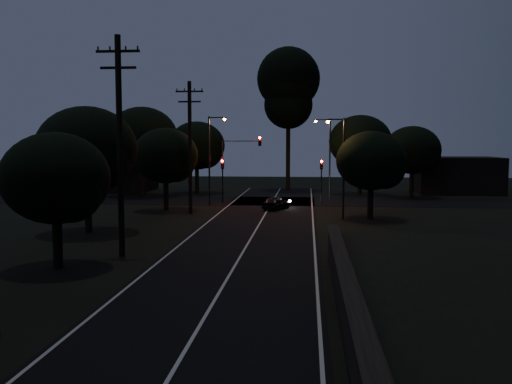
{
  "coord_description": "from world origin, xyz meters",
  "views": [
    {
      "loc": [
        3.34,
        -12.73,
        5.8
      ],
      "look_at": [
        0.0,
        24.0,
        2.5
      ],
      "focal_mm": 40.0,
      "sensor_mm": 36.0,
      "label": 1
    }
  ],
  "objects_px": {
    "signal_left": "(223,173)",
    "streetlight_a": "(211,154)",
    "utility_pole_far": "(190,145)",
    "streetlight_b": "(328,153)",
    "tall_pine": "(288,87)",
    "signal_right": "(321,173)",
    "signal_mast": "(240,157)",
    "car": "(276,203)",
    "streetlight_c": "(341,161)",
    "utility_pole_mid": "(120,142)"
  },
  "relations": [
    {
      "from": "utility_pole_far",
      "to": "signal_right",
      "type": "relative_size",
      "value": 2.56
    },
    {
      "from": "signal_right",
      "to": "streetlight_a",
      "type": "bearing_deg",
      "value": -168.66
    },
    {
      "from": "tall_pine",
      "to": "streetlight_b",
      "type": "relative_size",
      "value": 2.1
    },
    {
      "from": "signal_left",
      "to": "streetlight_b",
      "type": "height_order",
      "value": "streetlight_b"
    },
    {
      "from": "utility_pole_mid",
      "to": "streetlight_c",
      "type": "xyz_separation_m",
      "value": [
        11.83,
        15.0,
        -1.39
      ]
    },
    {
      "from": "utility_pole_mid",
      "to": "streetlight_a",
      "type": "height_order",
      "value": "utility_pole_mid"
    },
    {
      "from": "utility_pole_mid",
      "to": "streetlight_a",
      "type": "bearing_deg",
      "value": 88.27
    },
    {
      "from": "signal_mast",
      "to": "streetlight_c",
      "type": "height_order",
      "value": "streetlight_c"
    },
    {
      "from": "signal_left",
      "to": "streetlight_b",
      "type": "relative_size",
      "value": 0.51
    },
    {
      "from": "signal_mast",
      "to": "tall_pine",
      "type": "bearing_deg",
      "value": 75.38
    },
    {
      "from": "signal_mast",
      "to": "streetlight_b",
      "type": "bearing_deg",
      "value": 25.99
    },
    {
      "from": "signal_left",
      "to": "car",
      "type": "xyz_separation_m",
      "value": [
        5.28,
        -4.6,
        -2.26
      ]
    },
    {
      "from": "streetlight_a",
      "to": "utility_pole_mid",
      "type": "bearing_deg",
      "value": -91.73
    },
    {
      "from": "signal_left",
      "to": "streetlight_a",
      "type": "xyz_separation_m",
      "value": [
        -0.71,
        -1.99,
        1.8
      ]
    },
    {
      "from": "streetlight_a",
      "to": "car",
      "type": "xyz_separation_m",
      "value": [
        5.99,
        -2.61,
        -4.06
      ]
    },
    {
      "from": "signal_right",
      "to": "car",
      "type": "height_order",
      "value": "signal_right"
    },
    {
      "from": "utility_pole_far",
      "to": "signal_right",
      "type": "bearing_deg",
      "value": 37.0
    },
    {
      "from": "utility_pole_mid",
      "to": "car",
      "type": "height_order",
      "value": "utility_pole_mid"
    },
    {
      "from": "utility_pole_mid",
      "to": "car",
      "type": "relative_size",
      "value": 3.23
    },
    {
      "from": "streetlight_b",
      "to": "signal_left",
      "type": "bearing_deg",
      "value": -157.95
    },
    {
      "from": "streetlight_b",
      "to": "streetlight_c",
      "type": "relative_size",
      "value": 1.07
    },
    {
      "from": "signal_right",
      "to": "streetlight_c",
      "type": "distance_m",
      "value": 10.18
    },
    {
      "from": "tall_pine",
      "to": "car",
      "type": "xyz_separation_m",
      "value": [
        -0.32,
        -19.61,
        -11.54
      ]
    },
    {
      "from": "utility_pole_mid",
      "to": "streetlight_a",
      "type": "xyz_separation_m",
      "value": [
        0.69,
        23.0,
        -1.1
      ]
    },
    {
      "from": "utility_pole_far",
      "to": "car",
      "type": "relative_size",
      "value": 3.08
    },
    {
      "from": "car",
      "to": "tall_pine",
      "type": "bearing_deg",
      "value": -70.16
    },
    {
      "from": "signal_mast",
      "to": "streetlight_b",
      "type": "xyz_separation_m",
      "value": [
        8.22,
        4.01,
        0.3
      ]
    },
    {
      "from": "signal_left",
      "to": "utility_pole_far",
      "type": "bearing_deg",
      "value": -99.94
    },
    {
      "from": "signal_left",
      "to": "car",
      "type": "height_order",
      "value": "signal_left"
    },
    {
      "from": "signal_left",
      "to": "signal_mast",
      "type": "height_order",
      "value": "signal_mast"
    },
    {
      "from": "utility_pole_far",
      "to": "streetlight_c",
      "type": "xyz_separation_m",
      "value": [
        11.83,
        -2.0,
        -1.13
      ]
    },
    {
      "from": "utility_pole_far",
      "to": "signal_left",
      "type": "xyz_separation_m",
      "value": [
        1.4,
        7.99,
        -2.65
      ]
    },
    {
      "from": "signal_right",
      "to": "signal_mast",
      "type": "height_order",
      "value": "signal_mast"
    },
    {
      "from": "utility_pole_far",
      "to": "streetlight_a",
      "type": "xyz_separation_m",
      "value": [
        0.69,
        6.0,
        -0.85
      ]
    },
    {
      "from": "tall_pine",
      "to": "signal_right",
      "type": "height_order",
      "value": "tall_pine"
    },
    {
      "from": "signal_right",
      "to": "tall_pine",
      "type": "bearing_deg",
      "value": 103.49
    },
    {
      "from": "utility_pole_far",
      "to": "streetlight_b",
      "type": "distance_m",
      "value": 16.51
    },
    {
      "from": "signal_right",
      "to": "streetlight_b",
      "type": "xyz_separation_m",
      "value": [
        0.71,
        4.01,
        1.8
      ]
    },
    {
      "from": "tall_pine",
      "to": "streetlight_a",
      "type": "xyz_separation_m",
      "value": [
        -6.31,
        -17.0,
        -7.48
      ]
    },
    {
      "from": "utility_pole_mid",
      "to": "tall_pine",
      "type": "height_order",
      "value": "tall_pine"
    },
    {
      "from": "signal_left",
      "to": "streetlight_a",
      "type": "relative_size",
      "value": 0.51
    },
    {
      "from": "signal_left",
      "to": "streetlight_c",
      "type": "relative_size",
      "value": 0.55
    },
    {
      "from": "signal_mast",
      "to": "car",
      "type": "bearing_deg",
      "value": -52.02
    },
    {
      "from": "utility_pole_far",
      "to": "streetlight_b",
      "type": "xyz_separation_m",
      "value": [
        11.31,
        12.0,
        -0.85
      ]
    },
    {
      "from": "streetlight_b",
      "to": "car",
      "type": "xyz_separation_m",
      "value": [
        -4.63,
        -8.61,
        -4.06
      ]
    },
    {
      "from": "tall_pine",
      "to": "streetlight_a",
      "type": "relative_size",
      "value": 2.1
    },
    {
      "from": "tall_pine",
      "to": "streetlight_c",
      "type": "xyz_separation_m",
      "value": [
        4.83,
        -25.0,
        -7.77
      ]
    },
    {
      "from": "utility_pole_far",
      "to": "signal_mast",
      "type": "height_order",
      "value": "utility_pole_far"
    },
    {
      "from": "tall_pine",
      "to": "streetlight_b",
      "type": "bearing_deg",
      "value": -68.62
    },
    {
      "from": "tall_pine",
      "to": "signal_right",
      "type": "distance_m",
      "value": 18.01
    }
  ]
}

